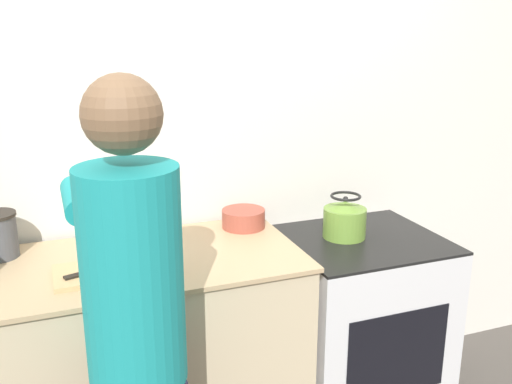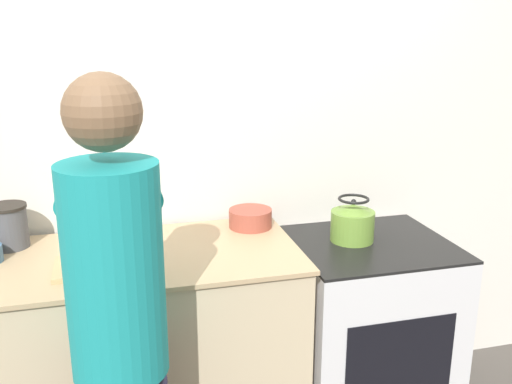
{
  "view_description": "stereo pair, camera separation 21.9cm",
  "coord_description": "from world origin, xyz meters",
  "px_view_note": "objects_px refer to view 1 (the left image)",
  "views": [
    {
      "loc": [
        -0.63,
        -1.75,
        1.8
      ],
      "look_at": [
        0.12,
        0.22,
        1.19
      ],
      "focal_mm": 40.0,
      "sensor_mm": 36.0,
      "label": 1
    },
    {
      "loc": [
        -0.42,
        -1.81,
        1.8
      ],
      "look_at": [
        0.12,
        0.22,
        1.19
      ],
      "focal_mm": 40.0,
      "sensor_mm": 36.0,
      "label": 2
    }
  ],
  "objects_px": {
    "person": "(136,331)",
    "kettle": "(345,219)",
    "knife": "(94,271)",
    "bowl_prep": "(243,218)",
    "oven": "(359,327)",
    "cutting_board": "(102,272)"
  },
  "relations": [
    {
      "from": "person",
      "to": "cutting_board",
      "type": "xyz_separation_m",
      "value": [
        -0.05,
        0.44,
        0.01
      ]
    },
    {
      "from": "cutting_board",
      "to": "knife",
      "type": "xyz_separation_m",
      "value": [
        -0.03,
        -0.01,
        0.01
      ]
    },
    {
      "from": "oven",
      "to": "knife",
      "type": "bearing_deg",
      "value": -175.42
    },
    {
      "from": "person",
      "to": "cutting_board",
      "type": "bearing_deg",
      "value": 96.33
    },
    {
      "from": "cutting_board",
      "to": "kettle",
      "type": "height_order",
      "value": "kettle"
    },
    {
      "from": "knife",
      "to": "bowl_prep",
      "type": "bearing_deg",
      "value": 8.36
    },
    {
      "from": "cutting_board",
      "to": "bowl_prep",
      "type": "distance_m",
      "value": 0.71
    },
    {
      "from": "oven",
      "to": "knife",
      "type": "relative_size",
      "value": 3.92
    },
    {
      "from": "person",
      "to": "bowl_prep",
      "type": "xyz_separation_m",
      "value": [
        0.6,
        0.73,
        0.04
      ]
    },
    {
      "from": "oven",
      "to": "person",
      "type": "bearing_deg",
      "value": -154.43
    },
    {
      "from": "person",
      "to": "knife",
      "type": "height_order",
      "value": "person"
    },
    {
      "from": "oven",
      "to": "kettle",
      "type": "height_order",
      "value": "kettle"
    },
    {
      "from": "cutting_board",
      "to": "bowl_prep",
      "type": "bearing_deg",
      "value": 24.26
    },
    {
      "from": "person",
      "to": "kettle",
      "type": "xyz_separation_m",
      "value": [
        1.02,
        0.57,
        0.04
      ]
    },
    {
      "from": "kettle",
      "to": "bowl_prep",
      "type": "height_order",
      "value": "kettle"
    },
    {
      "from": "person",
      "to": "cutting_board",
      "type": "relative_size",
      "value": 4.99
    },
    {
      "from": "person",
      "to": "kettle",
      "type": "distance_m",
      "value": 1.17
    },
    {
      "from": "knife",
      "to": "bowl_prep",
      "type": "height_order",
      "value": "bowl_prep"
    },
    {
      "from": "person",
      "to": "knife",
      "type": "bearing_deg",
      "value": 100.19
    },
    {
      "from": "kettle",
      "to": "oven",
      "type": "bearing_deg",
      "value": -33.01
    },
    {
      "from": "oven",
      "to": "kettle",
      "type": "distance_m",
      "value": 0.54
    },
    {
      "from": "person",
      "to": "bowl_prep",
      "type": "relative_size",
      "value": 8.79
    }
  ]
}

